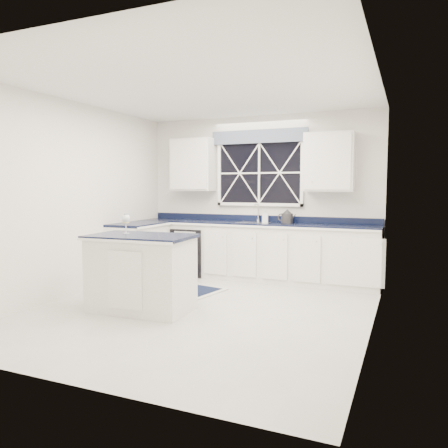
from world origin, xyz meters
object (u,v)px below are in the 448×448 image
at_px(faucet, 258,212).
at_px(island, 141,273).
at_px(kettle, 287,217).
at_px(soap_bottle, 265,216).
at_px(wine_glass, 126,220).
at_px(dishwasher, 194,251).

relative_size(faucet, island, 0.23).
distance_m(kettle, soap_bottle, 0.38).
bearing_deg(wine_glass, faucet, 68.81).
bearing_deg(kettle, wine_glass, -113.75).
relative_size(kettle, soap_bottle, 1.55).
bearing_deg(island, kettle, 60.06).
height_order(faucet, island, faucet).
xyz_separation_m(faucet, soap_bottle, (0.15, -0.06, -0.06)).
height_order(island, wine_glass, wine_glass).
bearing_deg(soap_bottle, wine_glass, -114.81).
distance_m(dishwasher, soap_bottle, 1.41).
distance_m(faucet, soap_bottle, 0.17).
height_order(dishwasher, kettle, kettle).
bearing_deg(wine_glass, dishwasher, 94.45).
height_order(faucet, soap_bottle, faucet).
bearing_deg(dishwasher, wine_glass, -85.55).
bearing_deg(island, wine_glass, 165.26).
distance_m(dishwasher, island, 2.30).
xyz_separation_m(dishwasher, wine_glass, (0.17, -2.20, 0.70)).
height_order(faucet, kettle, faucet).
xyz_separation_m(dishwasher, faucet, (1.10, 0.19, 0.69)).
xyz_separation_m(faucet, wine_glass, (-0.93, -2.40, 0.01)).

